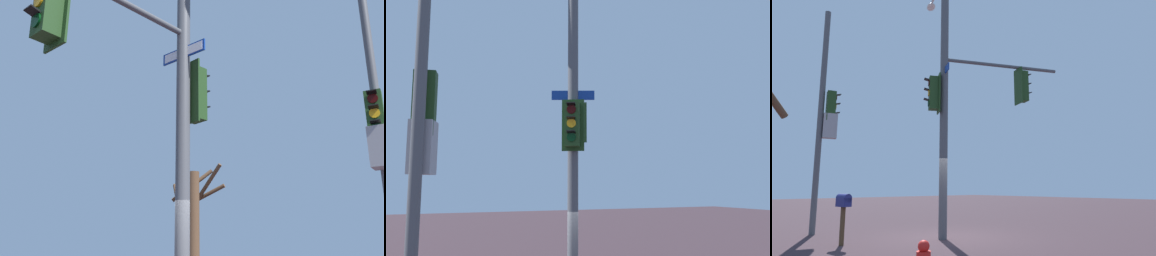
{
  "view_description": "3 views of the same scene",
  "coord_description": "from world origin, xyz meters",
  "views": [
    {
      "loc": [
        6.86,
        2.2,
        1.59
      ],
      "look_at": [
        0.1,
        0.1,
        3.74
      ],
      "focal_mm": 38.82,
      "sensor_mm": 36.0,
      "label": 1
    },
    {
      "loc": [
        -9.87,
        3.84,
        3.15
      ],
      "look_at": [
        -0.02,
        -0.42,
        4.63
      ],
      "focal_mm": 38.78,
      "sensor_mm": 36.0,
      "label": 2
    },
    {
      "loc": [
        -7.04,
        -8.61,
        1.61
      ],
      "look_at": [
        0.12,
        -0.77,
        3.46
      ],
      "focal_mm": 31.46,
      "sensor_mm": 36.0,
      "label": 3
    }
  ],
  "objects": [
    {
      "name": "main_signal_pole_assembly",
      "position": [
        0.22,
        -0.27,
        5.15
      ],
      "size": [
        4.48,
        4.64,
        9.56
      ],
      "rotation": [
        0.0,
        0.0,
        5.83
      ],
      "color": "#4C4F54",
      "rests_on": "ground"
    },
    {
      "name": "secondary_pole_assembly",
      "position": [
        -2.74,
        3.54,
        4.08
      ],
      "size": [
        0.74,
        0.5,
        8.14
      ],
      "rotation": [
        0.0,
        0.0,
        5.99
      ],
      "color": "#4C4F54",
      "rests_on": "ground"
    },
    {
      "name": "bare_tree_behind_pole",
      "position": [
        -6.23,
        -1.8,
        2.35
      ],
      "size": [
        1.75,
        1.85,
        4.5
      ],
      "color": "brown",
      "rests_on": "ground"
    }
  ]
}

